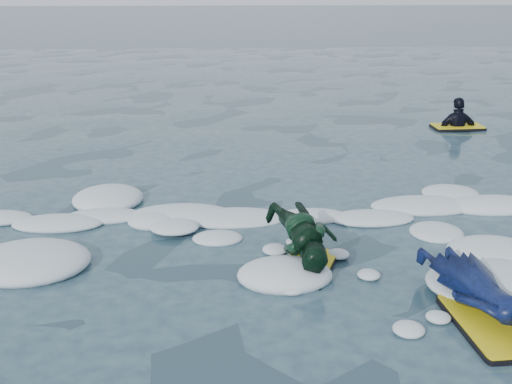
# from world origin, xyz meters

# --- Properties ---
(ground) EXTENTS (120.00, 120.00, 0.00)m
(ground) POSITION_xyz_m (0.00, 0.00, 0.00)
(ground) COLOR #1A353E
(ground) RESTS_ON ground
(foam_band) EXTENTS (12.00, 3.10, 0.30)m
(foam_band) POSITION_xyz_m (0.00, 1.03, 0.00)
(foam_band) COLOR silver
(foam_band) RESTS_ON ground
(prone_woman_unit) EXTENTS (0.94, 1.74, 0.43)m
(prone_woman_unit) POSITION_xyz_m (1.63, -1.06, 0.22)
(prone_woman_unit) COLOR black
(prone_woman_unit) RESTS_ON ground
(prone_child_unit) EXTENTS (0.78, 1.40, 0.53)m
(prone_child_unit) POSITION_xyz_m (0.19, 0.16, 0.27)
(prone_child_unit) COLOR black
(prone_child_unit) RESTS_ON ground
(waiting_rider_unit) EXTENTS (1.01, 0.58, 1.48)m
(waiting_rider_unit) POSITION_xyz_m (3.97, 6.16, -0.10)
(waiting_rider_unit) COLOR black
(waiting_rider_unit) RESTS_ON ground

